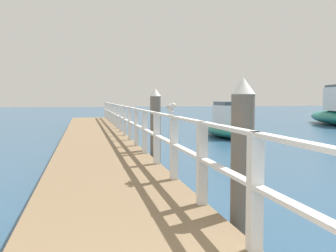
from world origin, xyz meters
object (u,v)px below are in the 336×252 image
Objects in this scene: dock_piling_far at (156,127)px; seagull_foreground at (171,107)px; boat_3 at (226,125)px; dock_piling_near at (242,162)px.

dock_piling_far is 3.71m from seagull_foreground.
seagull_foreground is 0.10× the size of boat_3.
dock_piling_near is 1.00× the size of dock_piling_far.
dock_piling_near is at bearing 100.30° from seagull_foreground.
seagull_foreground reaches higher than boat_3.
dock_piling_near is at bearing -90.00° from dock_piling_far.
dock_piling_far is 0.42× the size of boat_3.
dock_piling_far is at bearing -95.34° from seagull_foreground.
dock_piling_far is at bearing 90.00° from dock_piling_near.
seagull_foreground is 11.86m from boat_3.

